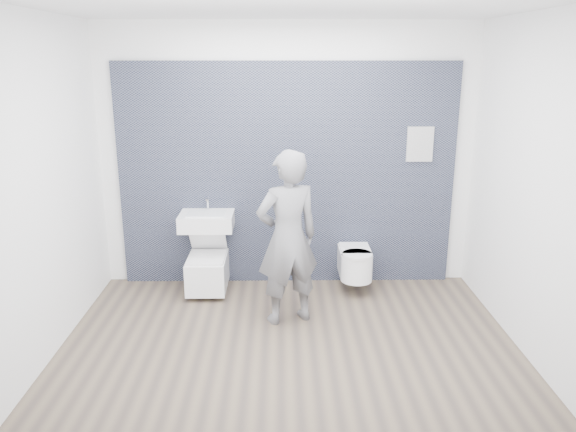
{
  "coord_description": "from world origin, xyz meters",
  "views": [
    {
      "loc": [
        -0.07,
        -4.45,
        2.45
      ],
      "look_at": [
        0.0,
        0.6,
        1.0
      ],
      "focal_mm": 35.0,
      "sensor_mm": 36.0,
      "label": 1
    }
  ],
  "objects_px": {
    "washbasin": "(207,221)",
    "toilet_rounded": "(355,263)",
    "toilet_square": "(208,270)",
    "visitor": "(288,238)"
  },
  "relations": [
    {
      "from": "toilet_square",
      "to": "washbasin",
      "type": "bearing_deg",
      "value": 90.0
    },
    {
      "from": "washbasin",
      "to": "toilet_rounded",
      "type": "bearing_deg",
      "value": -2.65
    },
    {
      "from": "washbasin",
      "to": "visitor",
      "type": "xyz_separation_m",
      "value": [
        0.85,
        -0.77,
        0.06
      ]
    },
    {
      "from": "washbasin",
      "to": "visitor",
      "type": "relative_size",
      "value": 0.34
    },
    {
      "from": "washbasin",
      "to": "toilet_rounded",
      "type": "relative_size",
      "value": 0.99
    },
    {
      "from": "washbasin",
      "to": "toilet_square",
      "type": "relative_size",
      "value": 0.8
    },
    {
      "from": "visitor",
      "to": "washbasin",
      "type": "bearing_deg",
      "value": -62.98
    },
    {
      "from": "toilet_square",
      "to": "visitor",
      "type": "height_order",
      "value": "visitor"
    },
    {
      "from": "washbasin",
      "to": "toilet_rounded",
      "type": "height_order",
      "value": "washbasin"
    },
    {
      "from": "washbasin",
      "to": "toilet_rounded",
      "type": "distance_m",
      "value": 1.65
    }
  ]
}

